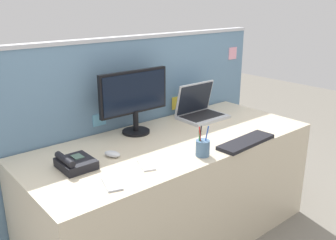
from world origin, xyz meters
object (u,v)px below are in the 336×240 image
Objects in this scene: desktop_monitor at (134,97)px; cell_phone_silver_slab at (112,184)px; laptop at (199,109)px; pen_cup at (203,148)px; desk_phone at (75,163)px; keyboard_main at (246,142)px; computer_mouse_right_hand at (112,154)px; cell_phone_white_slab at (146,165)px.

desktop_monitor is 3.37× the size of cell_phone_silver_slab.
laptop is 0.72m from pen_cup.
desk_phone reaches higher than keyboard_main.
keyboard_main is at bearing -48.21° from computer_mouse_right_hand.
computer_mouse_right_hand is 0.66× the size of cell_phone_silver_slab.
pen_cup is at bearing -133.09° from laptop.
pen_cup is at bearing -82.71° from desktop_monitor.
laptop reaches higher than cell_phone_silver_slab.
pen_cup reaches higher than computer_mouse_right_hand.
cell_phone_white_slab is 0.26m from cell_phone_silver_slab.
pen_cup is (-0.34, 0.04, 0.04)m from keyboard_main.
desktop_monitor is at bearing 23.44° from desk_phone.
cell_phone_silver_slab is at bearing -134.05° from desktop_monitor.
computer_mouse_right_hand is 0.52m from pen_cup.
desk_phone is 0.23m from computer_mouse_right_hand.
cell_phone_silver_slab is at bearing -144.32° from computer_mouse_right_hand.
desktop_monitor is 0.47m from computer_mouse_right_hand.
laptop is 0.80× the size of keyboard_main.
pen_cup is 1.19× the size of cell_phone_silver_slab.
cell_phone_white_slab and cell_phone_silver_slab have the same top height.
pen_cup is (0.40, -0.32, 0.03)m from computer_mouse_right_hand.
keyboard_main is 0.83m from computer_mouse_right_hand.
computer_mouse_right_hand reaches higher than cell_phone_white_slab.
computer_mouse_right_hand is 0.33m from cell_phone_silver_slab.
keyboard_main is (0.41, -0.61, -0.24)m from desktop_monitor.
desktop_monitor is 0.65m from desk_phone.
pen_cup is at bearing 169.52° from keyboard_main.
desk_phone is 0.38m from cell_phone_white_slab.
laptop is 3.43× the size of computer_mouse_right_hand.
laptop is 1.14m from desk_phone.
desk_phone is at bearing 165.77° from cell_phone_white_slab.
computer_mouse_right_hand is (-0.33, -0.24, -0.23)m from desktop_monitor.
desktop_monitor is 1.49× the size of laptop.
desktop_monitor is 0.59m from laptop.
computer_mouse_right_hand is at bearing 150.81° from keyboard_main.
laptop is (0.56, -0.04, -0.18)m from desktop_monitor.
desktop_monitor reaches higher than keyboard_main.
desktop_monitor is 5.11× the size of computer_mouse_right_hand.
computer_mouse_right_hand is (-0.89, -0.20, -0.05)m from laptop.
keyboard_main reaches higher than cell_phone_white_slab.
keyboard_main is at bearing 8.63° from cell_phone_white_slab.
desk_phone is at bearing 118.04° from cell_phone_silver_slab.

